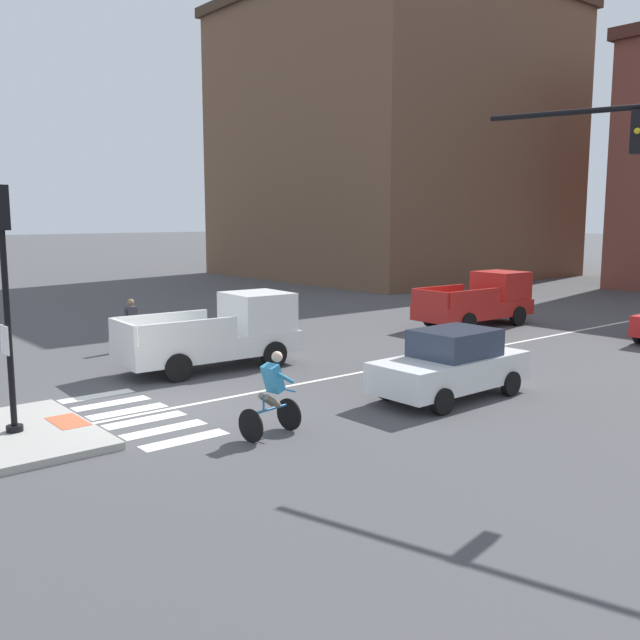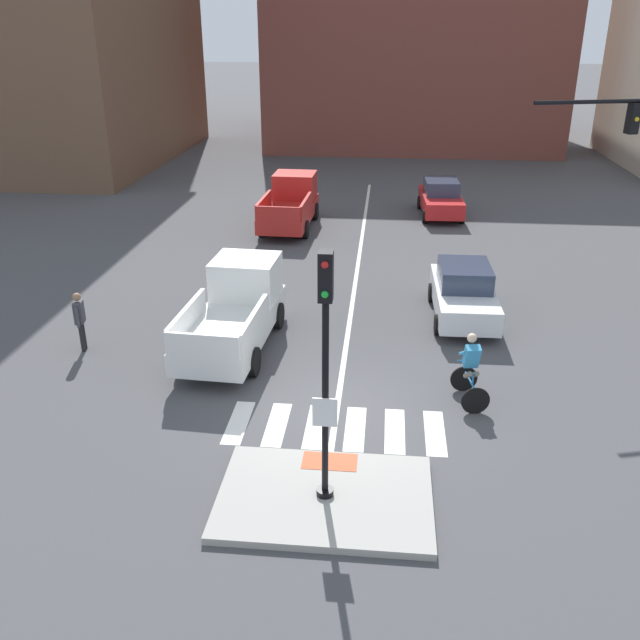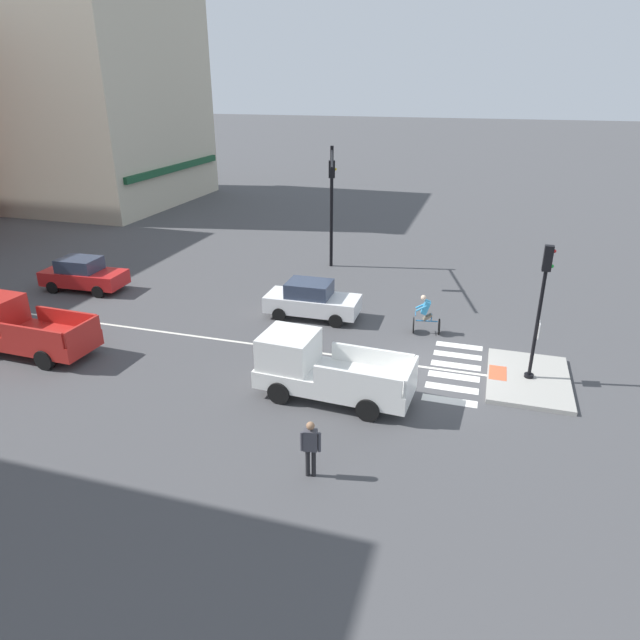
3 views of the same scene
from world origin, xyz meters
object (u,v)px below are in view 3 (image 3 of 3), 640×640
Objects in this scene: car_white_eastbound_mid at (312,300)px; pickup_truck_red_westbound_distant at (20,328)px; signal_pole at (541,301)px; car_red_eastbound_distant at (83,274)px; traffic_light_mast at (332,192)px; pedestrian_at_curb_left at (311,445)px; cyclist at (426,314)px; pickup_truck_white_westbound_near at (321,369)px.

car_white_eastbound_mid is 0.80× the size of pickup_truck_red_westbound_distant.
signal_pole is 1.13× the size of car_red_eastbound_distant.
traffic_light_mast reaches higher than pedestrian_at_curb_left.
traffic_light_mast reaches higher than pickup_truck_red_westbound_distant.
car_white_eastbound_mid is 5.02m from cyclist.
pickup_truck_white_westbound_near is (-6.48, -14.32, 0.17)m from car_red_eastbound_distant.
car_red_eastbound_distant is 0.80× the size of pickup_truck_white_westbound_near.
traffic_light_mast is at bearing 42.18° from cyclist.
traffic_light_mast is at bearing -34.52° from pickup_truck_red_westbound_distant.
pickup_truck_white_westbound_near reaches higher than car_red_eastbound_distant.
pedestrian_at_curb_left is (-3.92, -12.93, 0.00)m from pickup_truck_red_westbound_distant.
pickup_truck_white_westbound_near is 3.11× the size of pedestrian_at_curb_left.
pickup_truck_red_westbound_distant is 13.51m from pedestrian_at_curb_left.
signal_pole is 0.72× the size of traffic_light_mast.
cyclist reaches higher than pedestrian_at_curb_left.
signal_pole is 1.15× the size of car_white_eastbound_mid.
traffic_light_mast is 13.44m from pickup_truck_white_westbound_near.
pedestrian_at_curb_left is at bearing -162.51° from car_white_eastbound_mid.
cyclist reaches higher than car_red_eastbound_distant.
pickup_truck_red_westbound_distant reaches higher than cyclist.
pickup_truck_white_westbound_near is at bearing -165.67° from traffic_light_mast.
car_red_eastbound_distant is (3.41, 21.01, -2.19)m from signal_pole.
signal_pole is at bearing -38.79° from pedestrian_at_curb_left.
traffic_light_mast is at bearing 46.13° from signal_pole.
pickup_truck_white_westbound_near is 4.18m from pedestrian_at_curb_left.
traffic_light_mast is 17.51m from pedestrian_at_curb_left.
signal_pole is 2.84× the size of pedestrian_at_curb_left.
pickup_truck_red_westbound_distant is at bearing 73.15° from pedestrian_at_curb_left.
signal_pole is 2.82× the size of cyclist.
pedestrian_at_curb_left is at bearing -124.64° from car_red_eastbound_distant.
car_white_eastbound_mid is at bearing -172.01° from traffic_light_mast.
traffic_light_mast is 7.21m from car_white_eastbound_mid.
signal_pole reaches higher than car_white_eastbound_mid.
pickup_truck_red_westbound_distant is 3.09× the size of pedestrian_at_curb_left.
traffic_light_mast is (9.52, 9.90, 1.41)m from signal_pole.
pickup_truck_white_westbound_near is (-3.06, 6.69, -2.02)m from signal_pole.
cyclist is (6.25, -14.65, -0.11)m from pickup_truck_red_westbound_distant.
pedestrian_at_curb_left is at bearing -106.85° from pickup_truck_red_westbound_distant.
pickup_truck_red_westbound_distant is at bearing 145.48° from traffic_light_mast.
traffic_light_mast is 1.26× the size of pickup_truck_white_westbound_near.
car_white_eastbound_mid is at bearing -90.37° from car_red_eastbound_distant.
signal_pole reaches higher than car_red_eastbound_distant.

